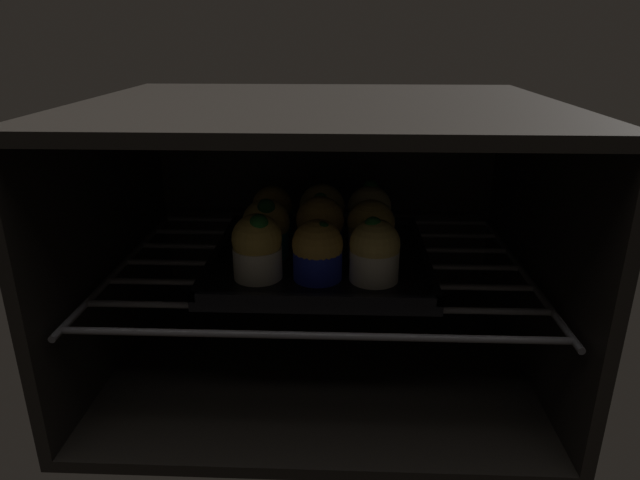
% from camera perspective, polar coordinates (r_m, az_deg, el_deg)
% --- Properties ---
extents(oven_cavity, '(0.59, 0.47, 0.37)m').
position_cam_1_polar(oven_cavity, '(0.79, 0.15, 0.92)').
color(oven_cavity, black).
rests_on(oven_cavity, ground).
extents(oven_rack, '(0.55, 0.42, 0.01)m').
position_cam_1_polar(oven_rack, '(0.76, 0.03, -2.55)').
color(oven_rack, '#4C494C').
rests_on(oven_rack, oven_cavity).
extents(baking_tray, '(0.28, 0.28, 0.02)m').
position_cam_1_polar(baking_tray, '(0.75, -0.00, -2.03)').
color(baking_tray, black).
rests_on(baking_tray, oven_rack).
extents(muffin_row0_col0, '(0.06, 0.06, 0.08)m').
position_cam_1_polar(muffin_row0_col0, '(0.68, -6.41, -0.70)').
color(muffin_row0_col0, silver).
rests_on(muffin_row0_col0, baking_tray).
extents(muffin_row0_col1, '(0.06, 0.06, 0.07)m').
position_cam_1_polar(muffin_row0_col1, '(0.67, -0.45, -1.14)').
color(muffin_row0_col1, '#1928B7').
rests_on(muffin_row0_col1, baking_tray).
extents(muffin_row0_col2, '(0.06, 0.06, 0.08)m').
position_cam_1_polar(muffin_row0_col2, '(0.67, 5.58, -1.16)').
color(muffin_row0_col2, silver).
rests_on(muffin_row0_col2, baking_tray).
extents(muffin_row1_col0, '(0.06, 0.06, 0.08)m').
position_cam_1_polar(muffin_row1_col0, '(0.74, -5.49, 1.15)').
color(muffin_row1_col0, '#0C8C84').
rests_on(muffin_row1_col0, baking_tray).
extents(muffin_row1_col1, '(0.06, 0.06, 0.08)m').
position_cam_1_polar(muffin_row1_col1, '(0.74, -0.02, 1.30)').
color(muffin_row1_col1, '#1928B7').
rests_on(muffin_row1_col1, baking_tray).
extents(muffin_row1_col2, '(0.06, 0.06, 0.08)m').
position_cam_1_polar(muffin_row1_col2, '(0.74, 5.19, 0.99)').
color(muffin_row1_col2, silver).
rests_on(muffin_row1_col2, baking_tray).
extents(muffin_row2_col0, '(0.06, 0.06, 0.08)m').
position_cam_1_polar(muffin_row2_col0, '(0.81, -4.87, 2.70)').
color(muffin_row2_col0, '#0C8C84').
rests_on(muffin_row2_col0, baking_tray).
extents(muffin_row2_col1, '(0.07, 0.07, 0.08)m').
position_cam_1_polar(muffin_row2_col1, '(0.80, 0.37, 2.76)').
color(muffin_row2_col1, '#1928B7').
rests_on(muffin_row2_col1, baking_tray).
extents(muffin_row2_col2, '(0.06, 0.06, 0.09)m').
position_cam_1_polar(muffin_row2_col2, '(0.80, 5.05, 2.71)').
color(muffin_row2_col2, '#0C8C84').
rests_on(muffin_row2_col2, baking_tray).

